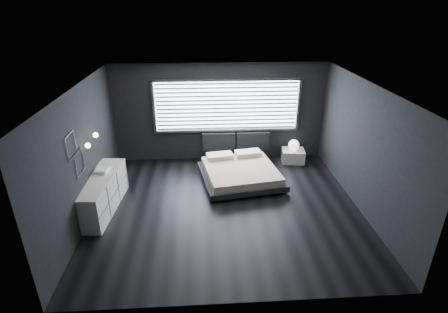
{
  "coord_description": "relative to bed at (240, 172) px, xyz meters",
  "views": [
    {
      "loc": [
        -0.49,
        -6.77,
        4.4
      ],
      "look_at": [
        0.0,
        0.85,
        0.9
      ],
      "focal_mm": 28.0,
      "sensor_mm": 36.0,
      "label": 1
    }
  ],
  "objects": [
    {
      "name": "wall_art_upper",
      "position": [
        -3.43,
        -1.83,
        1.61
      ],
      "size": [
        0.01,
        0.48,
        0.48
      ],
      "color": "#47474C",
      "rests_on": "ground"
    },
    {
      "name": "nightstand",
      "position": [
        1.66,
        1.06,
        -0.05
      ],
      "size": [
        0.69,
        0.6,
        0.37
      ],
      "primitive_type": "cube",
      "rotation": [
        0.0,
        0.0,
        -0.12
      ],
      "color": "silver",
      "rests_on": "ground"
    },
    {
      "name": "room",
      "position": [
        -0.45,
        -1.28,
        1.16
      ],
      "size": [
        6.04,
        6.0,
        2.8
      ],
      "color": "black",
      "rests_on": "ground"
    },
    {
      "name": "bed",
      "position": [
        0.0,
        0.0,
        0.0
      ],
      "size": [
        2.26,
        2.18,
        0.51
      ],
      "color": "black",
      "rests_on": "ground"
    },
    {
      "name": "orb_lamp",
      "position": [
        1.66,
        1.06,
        0.28
      ],
      "size": [
        0.3,
        0.3,
        0.3
      ],
      "primitive_type": "sphere",
      "color": "white",
      "rests_on": "nightstand"
    },
    {
      "name": "headboard",
      "position": [
        0.01,
        1.36,
        0.33
      ],
      "size": [
        1.96,
        0.16,
        0.52
      ],
      "color": "black",
      "rests_on": "ground"
    },
    {
      "name": "window",
      "position": [
        -0.25,
        1.42,
        1.37
      ],
      "size": [
        4.14,
        0.09,
        1.52
      ],
      "color": "white",
      "rests_on": "ground"
    },
    {
      "name": "book_stack",
      "position": [
        -3.24,
        -0.83,
        0.6
      ],
      "size": [
        0.35,
        0.41,
        0.07
      ],
      "color": "white",
      "rests_on": "dresser"
    },
    {
      "name": "dresser",
      "position": [
        -3.23,
        -1.14,
        0.16
      ],
      "size": [
        0.74,
        2.04,
        0.8
      ],
      "color": "silver",
      "rests_on": "ground"
    },
    {
      "name": "wall_art_lower",
      "position": [
        -3.43,
        -1.58,
        1.14
      ],
      "size": [
        0.01,
        0.48,
        0.48
      ],
      "color": "#47474C",
      "rests_on": "ground"
    },
    {
      "name": "sconce_far",
      "position": [
        -3.34,
        -0.63,
        1.36
      ],
      "size": [
        0.18,
        0.11,
        0.11
      ],
      "color": "silver",
      "rests_on": "ground"
    },
    {
      "name": "sconce_near",
      "position": [
        -3.34,
        -1.23,
        1.36
      ],
      "size": [
        0.18,
        0.11,
        0.11
      ],
      "color": "silver",
      "rests_on": "ground"
    }
  ]
}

